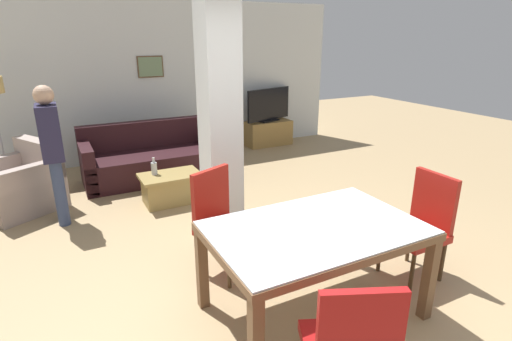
{
  "coord_description": "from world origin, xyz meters",
  "views": [
    {
      "loc": [
        -1.64,
        -2.18,
        2.12
      ],
      "look_at": [
        0.0,
        0.97,
        0.91
      ],
      "focal_mm": 28.0,
      "sensor_mm": 36.0,
      "label": 1
    }
  ],
  "objects_px": {
    "dining_table": "(315,244)",
    "bottle": "(154,168)",
    "dining_chair_far_left": "(221,218)",
    "dining_chair_head_right": "(421,223)",
    "tv_screen": "(269,105)",
    "tv_stand": "(268,133)",
    "standing_person": "(52,147)",
    "sofa": "(152,159)",
    "armchair": "(21,187)",
    "coffee_table": "(171,188)"
  },
  "relations": [
    {
      "from": "dining_table",
      "to": "bottle",
      "type": "xyz_separation_m",
      "value": [
        -0.55,
        2.79,
        -0.13
      ]
    },
    {
      "from": "dining_chair_far_left",
      "to": "bottle",
      "type": "height_order",
      "value": "dining_chair_far_left"
    },
    {
      "from": "dining_chair_head_right",
      "to": "tv_screen",
      "type": "distance_m",
      "value": 4.78
    },
    {
      "from": "dining_chair_far_left",
      "to": "tv_stand",
      "type": "xyz_separation_m",
      "value": [
        2.59,
        3.74,
        -0.28
      ]
    },
    {
      "from": "dining_chair_head_right",
      "to": "standing_person",
      "type": "xyz_separation_m",
      "value": [
        -2.85,
        2.71,
        0.4
      ]
    },
    {
      "from": "sofa",
      "to": "tv_screen",
      "type": "relative_size",
      "value": 1.92
    },
    {
      "from": "standing_person",
      "to": "dining_chair_head_right",
      "type": "bearing_deg",
      "value": 46.76
    },
    {
      "from": "tv_stand",
      "to": "dining_chair_head_right",
      "type": "bearing_deg",
      "value": -102.47
    },
    {
      "from": "dining_chair_far_left",
      "to": "dining_table",
      "type": "bearing_deg",
      "value": 90.0
    },
    {
      "from": "dining_chair_head_right",
      "to": "bottle",
      "type": "relative_size",
      "value": 4.21
    },
    {
      "from": "sofa",
      "to": "armchair",
      "type": "relative_size",
      "value": 1.77
    },
    {
      "from": "tv_screen",
      "to": "bottle",
      "type": "bearing_deg",
      "value": 17.93
    },
    {
      "from": "tv_stand",
      "to": "dining_chair_far_left",
      "type": "bearing_deg",
      "value": -124.68
    },
    {
      "from": "sofa",
      "to": "dining_table",
      "type": "bearing_deg",
      "value": 95.16
    },
    {
      "from": "coffee_table",
      "to": "sofa",
      "type": "bearing_deg",
      "value": 88.61
    },
    {
      "from": "sofa",
      "to": "coffee_table",
      "type": "distance_m",
      "value": 1.09
    },
    {
      "from": "dining_chair_far_left",
      "to": "bottle",
      "type": "relative_size",
      "value": 4.21
    },
    {
      "from": "sofa",
      "to": "tv_stand",
      "type": "xyz_separation_m",
      "value": [
        2.54,
        0.87,
        -0.05
      ]
    },
    {
      "from": "tv_stand",
      "to": "tv_screen",
      "type": "bearing_deg",
      "value": 90.0
    },
    {
      "from": "dining_chair_head_right",
      "to": "bottle",
      "type": "height_order",
      "value": "dining_chair_head_right"
    },
    {
      "from": "tv_stand",
      "to": "standing_person",
      "type": "bearing_deg",
      "value": -153.26
    },
    {
      "from": "dining_table",
      "to": "dining_chair_head_right",
      "type": "xyz_separation_m",
      "value": [
        1.17,
        0.0,
        -0.08
      ]
    },
    {
      "from": "dining_chair_far_left",
      "to": "armchair",
      "type": "bearing_deg",
      "value": -78.06
    },
    {
      "from": "dining_table",
      "to": "bottle",
      "type": "relative_size",
      "value": 6.94
    },
    {
      "from": "tv_screen",
      "to": "standing_person",
      "type": "relative_size",
      "value": 0.66
    },
    {
      "from": "dining_chair_head_right",
      "to": "standing_person",
      "type": "distance_m",
      "value": 3.95
    },
    {
      "from": "dining_chair_head_right",
      "to": "coffee_table",
      "type": "bearing_deg",
      "value": 29.66
    },
    {
      "from": "armchair",
      "to": "tv_stand",
      "type": "bearing_deg",
      "value": -102.78
    },
    {
      "from": "bottle",
      "to": "tv_screen",
      "type": "distance_m",
      "value": 3.34
    },
    {
      "from": "bottle",
      "to": "standing_person",
      "type": "distance_m",
      "value": 1.22
    },
    {
      "from": "dining_chair_far_left",
      "to": "bottle",
      "type": "xyz_separation_m",
      "value": [
        -0.16,
        1.87,
        -0.05
      ]
    },
    {
      "from": "bottle",
      "to": "tv_screen",
      "type": "xyz_separation_m",
      "value": [
        2.75,
        1.87,
        0.32
      ]
    },
    {
      "from": "armchair",
      "to": "standing_person",
      "type": "distance_m",
      "value": 1.01
    },
    {
      "from": "dining_chair_far_left",
      "to": "armchair",
      "type": "height_order",
      "value": "dining_chair_far_left"
    },
    {
      "from": "coffee_table",
      "to": "dining_chair_far_left",
      "type": "bearing_deg",
      "value": -90.71
    },
    {
      "from": "coffee_table",
      "to": "standing_person",
      "type": "distance_m",
      "value": 1.5
    },
    {
      "from": "dining_chair_far_left",
      "to": "dining_chair_head_right",
      "type": "bearing_deg",
      "value": 126.45
    },
    {
      "from": "dining_chair_far_left",
      "to": "tv_stand",
      "type": "distance_m",
      "value": 4.56
    },
    {
      "from": "coffee_table",
      "to": "tv_screen",
      "type": "bearing_deg",
      "value": 37.36
    },
    {
      "from": "armchair",
      "to": "bottle",
      "type": "relative_size",
      "value": 5.0
    },
    {
      "from": "dining_chair_head_right",
      "to": "standing_person",
      "type": "height_order",
      "value": "standing_person"
    },
    {
      "from": "sofa",
      "to": "coffee_table",
      "type": "xyz_separation_m",
      "value": [
        -0.03,
        -1.09,
        -0.09
      ]
    },
    {
      "from": "dining_chair_far_left",
      "to": "coffee_table",
      "type": "bearing_deg",
      "value": -113.82
    },
    {
      "from": "dining_table",
      "to": "armchair",
      "type": "distance_m",
      "value": 3.98
    },
    {
      "from": "dining_chair_far_left",
      "to": "standing_person",
      "type": "bearing_deg",
      "value": -77.41
    },
    {
      "from": "tv_screen",
      "to": "standing_person",
      "type": "distance_m",
      "value": 4.34
    },
    {
      "from": "coffee_table",
      "to": "tv_stand",
      "type": "bearing_deg",
      "value": 37.36
    },
    {
      "from": "dining_table",
      "to": "dining_chair_far_left",
      "type": "xyz_separation_m",
      "value": [
        -0.39,
        0.92,
        -0.08
      ]
    },
    {
      "from": "standing_person",
      "to": "tv_stand",
      "type": "bearing_deg",
      "value": 117.07
    },
    {
      "from": "bottle",
      "to": "sofa",
      "type": "bearing_deg",
      "value": 78.37
    }
  ]
}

